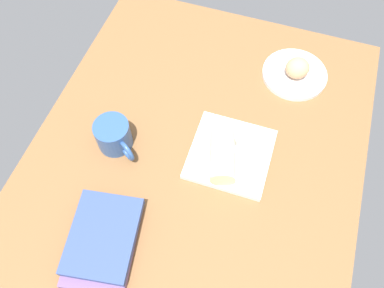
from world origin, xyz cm
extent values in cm
cube|color=brown|center=(0.00, 0.00, 2.00)|extent=(110.00, 90.00, 4.00)
cylinder|color=white|center=(-34.44, 20.49, 4.70)|extent=(19.81, 19.81, 1.40)
ellipsoid|color=tan|center=(-33.72, 20.68, 8.45)|extent=(9.64, 9.75, 6.11)
cube|color=white|center=(-1.17, 9.14, 4.80)|extent=(21.72, 21.72, 1.60)
cylinder|color=silver|center=(-5.67, 10.98, 6.96)|extent=(4.76, 4.76, 2.72)
cylinder|color=#D6591F|center=(-5.67, 10.98, 8.02)|extent=(3.90, 3.90, 0.40)
cylinder|color=beige|center=(2.42, 7.68, 8.93)|extent=(15.08, 10.24, 6.67)
cube|color=#6B4C7A|center=(32.66, -13.39, 5.18)|extent=(24.01, 18.91, 2.36)
cube|color=#33477F|center=(30.96, -13.56, 7.47)|extent=(22.80, 18.62, 2.22)
cylinder|color=#2D518C|center=(5.04, -22.27, 8.33)|extent=(9.58, 9.58, 8.67)
cylinder|color=olive|center=(5.04, -22.27, 12.07)|extent=(7.86, 7.86, 0.40)
torus|color=#2D518C|center=(8.39, -17.02, 8.33)|extent=(4.46, 6.04, 6.40)
camera|label=1|loc=(48.62, 14.62, 97.71)|focal=35.97mm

